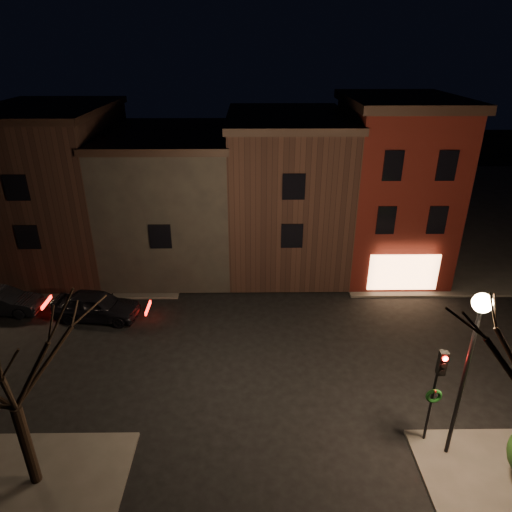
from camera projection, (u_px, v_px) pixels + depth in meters
The scene contains 11 objects.
ground at pixel (267, 352), 21.76m from camera, with size 120.00×120.00×0.00m, color black.
sidewalk_far_right at pixel (487, 209), 40.05m from camera, with size 30.00×30.00×0.12m, color #2D2B28.
sidewalk_far_left at pixel (30, 211), 39.60m from camera, with size 30.00×30.00×0.12m, color #2D2B28.
corner_building at pixel (393, 185), 28.12m from camera, with size 6.50×8.50×10.50m.
row_building_a at pixel (286, 189), 29.21m from camera, with size 7.30×10.30×9.40m.
row_building_b at pixel (173, 197), 29.35m from camera, with size 7.80×10.30×8.40m.
row_building_c at pixel (58, 187), 28.95m from camera, with size 7.30×10.30×9.90m.
street_lamp_near at pixel (475, 334), 14.19m from camera, with size 0.60×0.60×6.48m.
traffic_signal at pixel (437, 383), 15.64m from camera, with size 0.58×0.38×4.05m.
parked_car_a at pixel (96, 305), 24.12m from camera, with size 1.83×4.55×1.55m, color black.
parked_car_b at pixel (2, 301), 24.68m from camera, with size 1.43×4.10×1.35m, color black.
Camera 1 is at (-0.77, -17.72, 13.43)m, focal length 32.00 mm.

